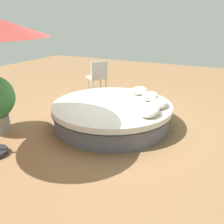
% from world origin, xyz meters
% --- Properties ---
extents(ground_plane, '(16.00, 16.00, 0.00)m').
position_xyz_m(ground_plane, '(0.00, 0.00, 0.00)').
color(ground_plane, olive).
extents(round_bed, '(2.54, 2.54, 0.48)m').
position_xyz_m(round_bed, '(0.00, 0.00, 0.25)').
color(round_bed, '#595966').
rests_on(round_bed, ground_plane).
extents(throw_pillow_0, '(0.56, 0.36, 0.17)m').
position_xyz_m(throw_pillow_0, '(0.27, 0.92, 0.57)').
color(throw_pillow_0, silver).
rests_on(throw_pillow_0, round_bed).
extents(throw_pillow_1, '(0.55, 0.35, 0.16)m').
position_xyz_m(throw_pillow_1, '(-0.23, 0.93, 0.56)').
color(throw_pillow_1, silver).
rests_on(throw_pillow_1, round_bed).
extents(throw_pillow_2, '(0.48, 0.35, 0.17)m').
position_xyz_m(throw_pillow_2, '(-0.61, 0.63, 0.57)').
color(throw_pillow_2, silver).
rests_on(throw_pillow_2, round_bed).
extents(throw_pillow_3, '(0.46, 0.39, 0.16)m').
position_xyz_m(throw_pillow_3, '(-0.93, 0.26, 0.56)').
color(throw_pillow_3, silver).
rests_on(throw_pillow_3, round_bed).
extents(patio_chair, '(0.71, 0.71, 0.98)m').
position_xyz_m(patio_chair, '(-1.99, -1.51, 0.56)').
color(patio_chair, '#B7B7BC').
rests_on(patio_chair, ground_plane).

